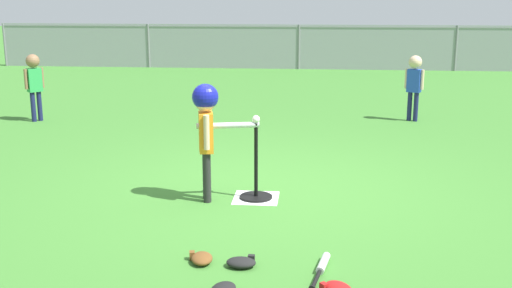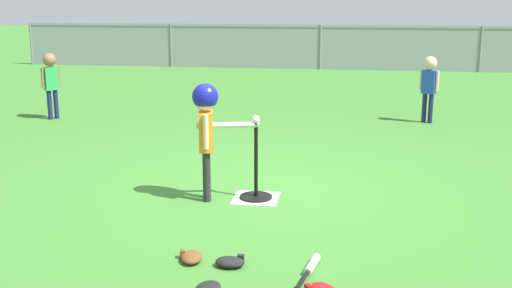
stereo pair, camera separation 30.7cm
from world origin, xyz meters
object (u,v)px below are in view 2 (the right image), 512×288
Objects in this scene: baseball_on_tee at (256,119)px; fielder_deep_left at (51,77)px; spare_bat_silver at (310,268)px; batter_child at (207,118)px; glove_outfield_drop at (191,257)px; batting_tee at (256,186)px; glove_tossed_aside at (230,262)px; fielder_near_left at (429,80)px.

baseball_on_tee is 0.07× the size of fielder_deep_left.
spare_bat_silver is (4.41, -5.05, -0.64)m from fielder_deep_left.
batter_child is 1.65m from glove_outfield_drop.
batting_tee is 1.72m from spare_bat_silver.
batting_tee is 1.30× the size of spare_bat_silver.
fielder_deep_left is at bearing 131.12° from spare_bat_silver.
glove_tossed_aside is (0.04, -1.59, -0.76)m from baseball_on_tee.
baseball_on_tee is at bearing -117.43° from fielder_near_left.
fielder_deep_left is at bearing 127.15° from glove_tossed_aside.
batting_tee is at bearing 91.55° from glove_tossed_aside.
spare_bat_silver is (0.63, -1.60, -0.76)m from baseball_on_tee.
baseball_on_tee is 0.06× the size of batter_child.
glove_outfield_drop is (-2.35, -5.57, -0.62)m from fielder_near_left.
baseball_on_tee is at bearing -75.96° from batting_tee.
baseball_on_tee is 4.54m from fielder_near_left.
glove_outfield_drop is (-0.31, 0.04, 0.00)m from glove_tossed_aside.
glove_outfield_drop is at bearing 171.79° from glove_tossed_aside.
glove_tossed_aside is at bearing -71.31° from batter_child.
fielder_deep_left is at bearing 125.09° from glove_outfield_drop.
baseball_on_tee reaches higher than spare_bat_silver.
baseball_on_tee is 0.33× the size of glove_tossed_aside.
fielder_deep_left is 1.02× the size of fielder_near_left.
glove_outfield_drop is (-0.27, -1.54, -0.76)m from baseball_on_tee.
fielder_near_left reaches higher than baseball_on_tee.
fielder_deep_left reaches higher than glove_outfield_drop.
glove_outfield_drop is at bearing -99.77° from baseball_on_tee.
fielder_near_left is 6.01m from glove_tossed_aside.
batting_tee is at bearing 12.32° from batter_child.
spare_bat_silver is 2.57× the size of glove_tossed_aside.
glove_tossed_aside is 0.91× the size of glove_outfield_drop.
batter_child reaches higher than fielder_near_left.
batter_child reaches higher than fielder_deep_left.
batting_tee is 3.35× the size of glove_tossed_aside.
glove_tossed_aside is at bearing -8.21° from glove_outfield_drop.
fielder_near_left is (2.09, 4.02, -0.13)m from baseball_on_tee.
baseball_on_tee is at bearing 111.59° from spare_bat_silver.
batter_child is 1.97× the size of spare_bat_silver.
batter_child is at bearing 97.68° from glove_outfield_drop.
fielder_near_left reaches higher than spare_bat_silver.
glove_tossed_aside is (-2.05, -5.61, -0.62)m from fielder_near_left.
spare_bat_silver is 2.34× the size of glove_outfield_drop.
glove_tossed_aside is at bearing -52.85° from fielder_deep_left.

